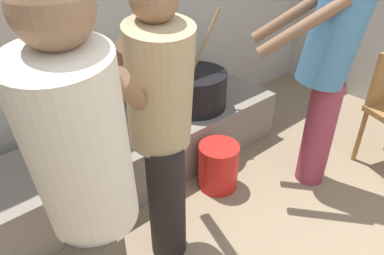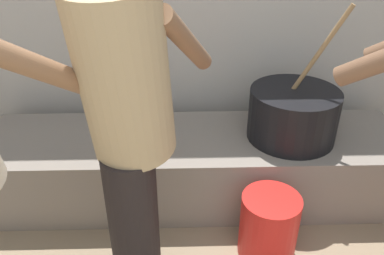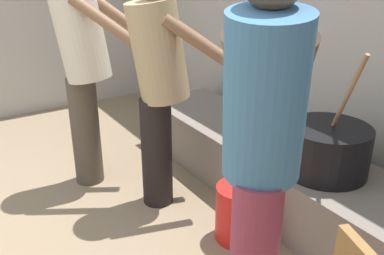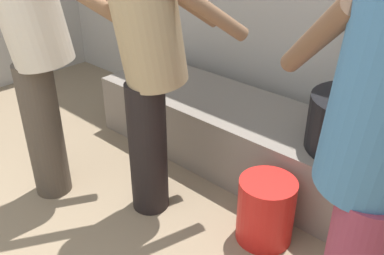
% 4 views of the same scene
% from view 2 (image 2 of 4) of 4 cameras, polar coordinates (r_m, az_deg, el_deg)
% --- Properties ---
extents(hearth_ledge, '(2.36, 0.60, 0.39)m').
position_cam_2_polar(hearth_ledge, '(2.25, 0.36, -5.64)').
color(hearth_ledge, slate).
rests_on(hearth_ledge, ground_plane).
extents(cooking_pot_main, '(0.48, 0.48, 0.73)m').
position_cam_2_polar(cooking_pot_main, '(2.14, 14.75, 1.93)').
color(cooking_pot_main, black).
rests_on(cooking_pot_main, hearth_ledge).
extents(cook_in_tan_shirt, '(0.53, 0.71, 1.51)m').
position_cam_2_polar(cook_in_tan_shirt, '(1.35, -9.40, 1.03)').
color(cook_in_tan_shirt, black).
rests_on(cook_in_tan_shirt, ground_plane).
extents(bucket_red_plastic, '(0.28, 0.28, 0.34)m').
position_cam_2_polar(bucket_red_plastic, '(1.95, 11.30, -14.15)').
color(bucket_red_plastic, red).
rests_on(bucket_red_plastic, ground_plane).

